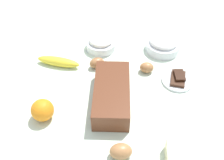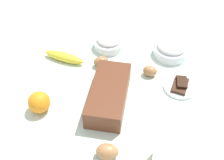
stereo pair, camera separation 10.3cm
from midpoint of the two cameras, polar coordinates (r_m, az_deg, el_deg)
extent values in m
cube|color=silver|center=(1.06, 2.76, -2.04)|extent=(2.40, 2.40, 0.02)
cube|color=brown|center=(0.98, 2.35, -3.20)|extent=(0.30, 0.17, 0.08)
cube|color=black|center=(0.97, 2.35, -3.05)|extent=(0.28, 0.15, 0.07)
cylinder|color=white|center=(1.24, 1.72, 7.67)|extent=(0.14, 0.14, 0.04)
torus|color=white|center=(1.23, 1.73, 8.25)|extent=(0.14, 0.14, 0.01)
ellipsoid|color=white|center=(1.22, 1.75, 8.74)|extent=(0.11, 0.11, 0.04)
cylinder|color=white|center=(1.23, 14.99, 5.94)|extent=(0.16, 0.16, 0.04)
torus|color=white|center=(1.22, 15.14, 6.55)|extent=(0.16, 0.16, 0.01)
ellipsoid|color=white|center=(1.21, 15.27, 7.08)|extent=(0.13, 0.13, 0.04)
ellipsoid|color=yellow|center=(1.17, -7.89, 4.86)|extent=(0.06, 0.19, 0.04)
sphere|color=orange|center=(0.97, -12.63, -4.89)|extent=(0.08, 0.08, 0.08)
ellipsoid|color=#9F6B40|center=(1.13, 0.22, 3.88)|extent=(0.07, 0.08, 0.05)
ellipsoid|color=#AC7446|center=(1.11, 10.87, 1.80)|extent=(0.05, 0.06, 0.05)
ellipsoid|color=#AF7647|center=(0.85, 2.53, -15.45)|extent=(0.07, 0.08, 0.05)
cylinder|color=white|center=(1.10, 17.08, -1.64)|extent=(0.13, 0.13, 0.01)
cube|color=#381E11|center=(1.09, 17.20, -1.25)|extent=(0.09, 0.06, 0.01)
cube|color=black|center=(1.09, 17.57, -0.56)|extent=(0.07, 0.05, 0.01)
camera|label=1|loc=(0.05, -87.13, 2.86)|focal=42.17mm
camera|label=2|loc=(0.05, 92.87, -2.86)|focal=42.17mm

